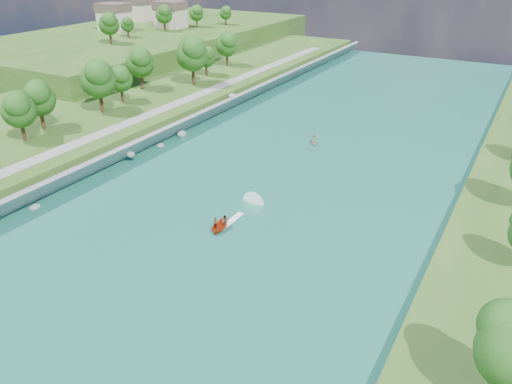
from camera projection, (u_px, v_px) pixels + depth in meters
The scene contains 10 objects.
ground at pixel (161, 268), 58.44m from camera, with size 260.00×260.00×0.00m, color #2D5119.
river_water at pixel (248, 199), 74.00m from camera, with size 55.00×240.00×0.10m, color #1A6351.
berm_west at pixel (23, 133), 95.36m from camera, with size 45.00×240.00×3.50m, color #2D5119.
ridge_west at pixel (149, 43), 166.97m from camera, with size 60.00×120.00×9.00m, color #2D5119.
riprap_bank at pixel (115, 157), 84.39m from camera, with size 4.90×236.00×4.28m.
riverside_path at pixel (87, 140), 86.83m from camera, with size 3.00×200.00×0.10m, color gray.
ridge_houses at pixel (142, 13), 169.69m from camera, with size 29.50×29.50×8.40m.
trees_ridge at pixel (160, 19), 154.27m from camera, with size 15.50×52.74×10.14m.
motorboat at pixel (228, 220), 67.23m from camera, with size 3.60×18.62×2.08m.
raft at pixel (314, 142), 94.42m from camera, with size 3.09×3.36×1.73m.
Camera 1 is at (33.57, -36.64, 33.88)m, focal length 35.00 mm.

